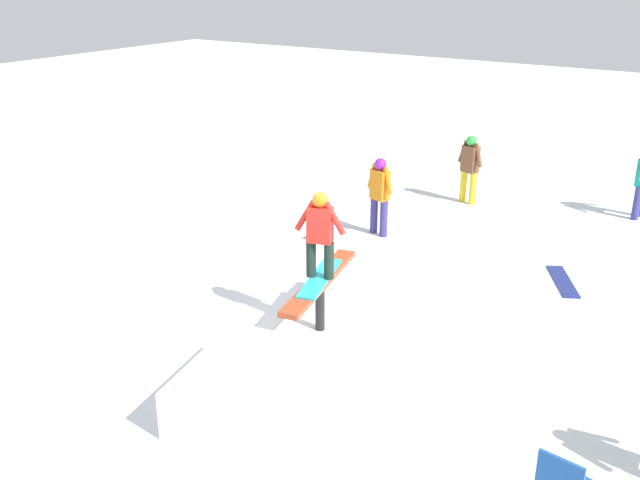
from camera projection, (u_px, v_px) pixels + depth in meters
ground_plane at (320, 329)px, 10.51m from camera, size 60.00×60.00×0.00m
rail_feature at (320, 287)px, 10.26m from camera, size 2.34×0.75×0.82m
snow_kicker_ramp at (253, 389)px, 8.50m from camera, size 2.07×1.84×0.60m
main_rider_on_rail at (320, 237)px, 9.98m from camera, size 1.43×0.74×1.30m
bystander_brown at (470, 166)px, 15.69m from camera, size 0.34×0.68×1.53m
bystander_orange at (380, 192)px, 13.84m from camera, size 0.33×0.68×1.55m
loose_snowboard_navy at (563, 281)px, 12.05m from camera, size 1.26×0.86×0.02m
backpack_on_snow at (324, 233)px, 13.74m from camera, size 0.32×0.25×0.34m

